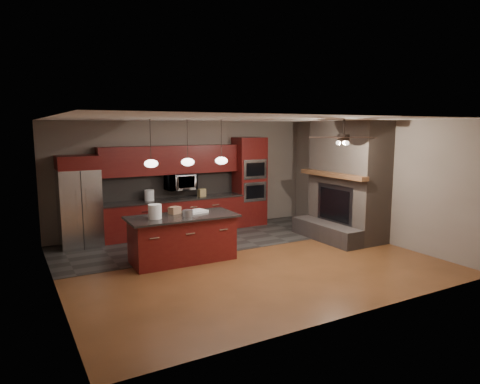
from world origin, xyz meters
TOP-DOWN VIEW (x-y plane):
  - ground at (0.00, 0.00)m, footprint 7.00×7.00m
  - ceiling at (0.00, 0.00)m, footprint 7.00×6.00m
  - back_wall at (0.00, 3.00)m, footprint 7.00×0.02m
  - right_wall at (3.50, 0.00)m, footprint 0.02×6.00m
  - left_wall at (-3.50, 0.00)m, footprint 0.02×6.00m
  - slate_tile_patch at (0.00, 1.80)m, footprint 7.00×2.40m
  - fireplace_column at (3.04, 0.40)m, footprint 1.30×2.10m
  - back_cabinetry at (-0.48, 2.74)m, footprint 3.59×0.64m
  - oven_tower at (1.70, 2.69)m, footprint 0.80×0.63m
  - microwave at (-0.27, 2.75)m, footprint 0.73×0.41m
  - refrigerator at (-2.70, 2.62)m, footprint 0.87×0.75m
  - kitchen_island at (-1.10, 0.54)m, footprint 2.17×1.01m
  - white_bucket at (-1.66, 0.54)m, footprint 0.28×0.28m
  - paint_can at (-1.05, 0.38)m, footprint 0.26×0.26m
  - paint_tray at (-0.75, 0.69)m, footprint 0.51×0.41m
  - cardboard_box at (-1.16, 0.80)m, footprint 0.27×0.23m
  - counter_bucket at (-1.09, 2.70)m, footprint 0.30×0.30m
  - counter_box at (0.26, 2.65)m, footprint 0.20×0.16m
  - pendant_left at (-1.65, 0.70)m, footprint 0.26×0.26m
  - pendant_center at (-0.90, 0.70)m, footprint 0.26×0.26m
  - pendant_right at (-0.15, 0.70)m, footprint 0.26×0.26m
  - ceiling_fan at (1.80, -0.80)m, footprint 1.27×1.33m

SIDE VIEW (x-z plane):
  - ground at x=0.00m, z-range 0.00..0.00m
  - slate_tile_patch at x=0.00m, z-range 0.00..0.01m
  - kitchen_island at x=-1.10m, z-range 0.01..0.93m
  - back_cabinetry at x=-0.48m, z-range -0.21..1.99m
  - paint_tray at x=-0.75m, z-range 0.92..0.96m
  - paint_can at x=-1.05m, z-range 0.92..1.06m
  - cardboard_box at x=-1.16m, z-range 0.92..1.06m
  - counter_box at x=0.26m, z-range 0.90..1.10m
  - refrigerator at x=-2.70m, z-range 0.00..2.04m
  - counter_bucket at x=-1.09m, z-range 0.90..1.16m
  - white_bucket at x=-1.66m, z-range 0.92..1.19m
  - oven_tower at x=1.70m, z-range 0.00..2.38m
  - fireplace_column at x=3.04m, z-range -0.10..2.70m
  - microwave at x=-0.27m, z-range 1.05..1.55m
  - back_wall at x=0.00m, z-range 0.00..2.80m
  - right_wall at x=3.50m, z-range 0.00..2.80m
  - left_wall at x=-3.50m, z-range 0.00..2.80m
  - pendant_left at x=-1.65m, z-range 1.51..2.42m
  - pendant_center at x=-0.90m, z-range 1.51..2.42m
  - pendant_right at x=-0.15m, z-range 1.51..2.42m
  - ceiling_fan at x=1.80m, z-range 2.25..2.66m
  - ceiling at x=0.00m, z-range 2.79..2.81m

